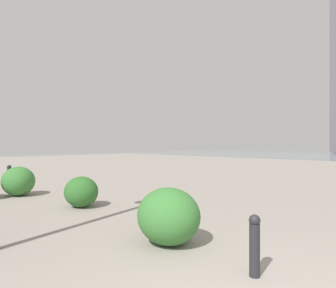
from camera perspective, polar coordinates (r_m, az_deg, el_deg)
The scene contains 5 objects.
bollard_near at distance 3.72m, azimuth 16.16°, elevation -17.84°, with size 0.13×0.13×0.71m.
bollard_mid at distance 10.73m, azimuth -28.00°, elevation -5.69°, with size 0.13×0.13×0.84m.
shrub_low at distance 7.51m, azimuth -16.20°, elevation -8.73°, with size 0.86×0.77×0.73m.
shrub_round at distance 4.62m, azimuth 0.09°, elevation -13.54°, with size 1.00×0.90×0.85m.
shrub_wide at distance 9.77m, azimuth -26.61°, elevation -6.35°, with size 1.00×0.90×0.85m.
Camera 1 is at (-0.68, 2.13, 1.51)m, focal length 32.01 mm.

